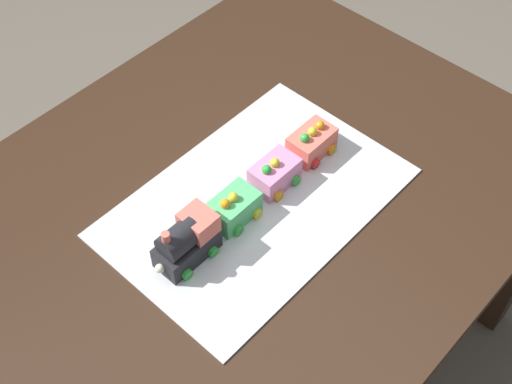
# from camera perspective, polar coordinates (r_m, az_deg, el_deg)

# --- Properties ---
(ground_plane) EXTENTS (8.00, 8.00, 0.00)m
(ground_plane) POSITION_cam_1_polar(r_m,az_deg,el_deg) (2.05, -1.75, -14.29)
(ground_plane) COLOR #6B6054
(dining_table) EXTENTS (1.40, 1.00, 0.74)m
(dining_table) POSITION_cam_1_polar(r_m,az_deg,el_deg) (1.50, -2.33, -4.09)
(dining_table) COLOR #382316
(dining_table) RESTS_ON ground
(cake_board) EXTENTS (0.60, 0.40, 0.00)m
(cake_board) POSITION_cam_1_polar(r_m,az_deg,el_deg) (1.43, -0.00, -0.81)
(cake_board) COLOR silver
(cake_board) RESTS_ON dining_table
(cake_locomotive) EXTENTS (0.14, 0.08, 0.12)m
(cake_locomotive) POSITION_cam_1_polar(r_m,az_deg,el_deg) (1.32, -5.66, -3.99)
(cake_locomotive) COLOR #232328
(cake_locomotive) RESTS_ON cake_board
(cake_car_flatbed_mint_green) EXTENTS (0.10, 0.08, 0.07)m
(cake_car_flatbed_mint_green) POSITION_cam_1_polar(r_m,az_deg,el_deg) (1.38, -1.76, -1.23)
(cake_car_flatbed_mint_green) COLOR #59CC7A
(cake_car_flatbed_mint_green) RESTS_ON cake_board
(cake_car_hopper_bubblegum) EXTENTS (0.10, 0.08, 0.07)m
(cake_car_hopper_bubblegum) POSITION_cam_1_polar(r_m,az_deg,el_deg) (1.44, 1.51, 1.50)
(cake_car_hopper_bubblegum) COLOR pink
(cake_car_hopper_bubblegum) RESTS_ON cake_board
(cake_car_gondola_coral) EXTENTS (0.10, 0.08, 0.07)m
(cake_car_gondola_coral) POSITION_cam_1_polar(r_m,az_deg,el_deg) (1.50, 4.53, 4.05)
(cake_car_gondola_coral) COLOR #F27260
(cake_car_gondola_coral) RESTS_ON cake_board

